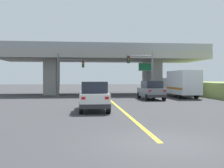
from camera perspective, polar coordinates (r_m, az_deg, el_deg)
ground at (r=38.75m, az=-2.03°, el=-2.20°), size 160.00×160.00×0.00m
overpass_bridge at (r=38.78m, az=-2.03°, el=5.09°), size 29.66×9.40×7.08m
lane_divider_stripe at (r=22.30m, az=0.76°, el=-4.56°), size 0.20×27.09×0.01m
suv_lead at (r=18.01m, az=-3.99°, el=-2.67°), size 1.97×4.70×2.02m
suv_crossing at (r=28.14m, az=8.63°, el=-1.36°), size 2.20×4.61×2.02m
box_truck at (r=32.26m, az=15.04°, el=0.10°), size 2.33×7.46×3.20m
traffic_signal_nearside at (r=33.38m, az=7.07°, el=3.69°), size 3.37×0.36×5.80m
traffic_signal_farside at (r=32.82m, az=-9.84°, el=3.16°), size 3.36×0.36×5.42m
highway_sign at (r=36.74m, az=7.31°, el=3.08°), size 1.86×0.17×4.68m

